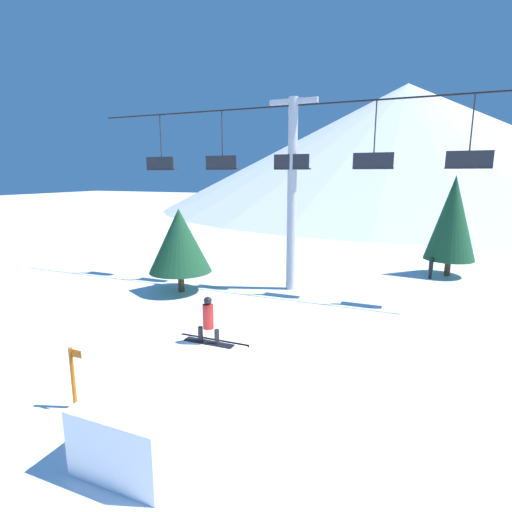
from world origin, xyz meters
TOP-DOWN VIEW (x-y plane):
  - ground_plane at (0.00, 0.00)m, footprint 220.00×220.00m
  - mountain_ridge at (0.00, 71.61)m, footprint 85.62×85.62m
  - snow_ramp at (-1.02, -0.09)m, footprint 2.11×4.24m
  - snowboarder at (-1.03, 1.71)m, footprint 1.45×0.29m
  - chairlift at (-2.09, 12.22)m, footprint 22.86×0.47m
  - pine_tree_near at (-7.09, 9.58)m, footprint 3.15×3.15m
  - pine_tree_far at (5.68, 18.54)m, footprint 2.83×2.83m
  - trail_marker at (-3.80, -0.38)m, footprint 0.41×0.10m
  - distant_skier at (4.75, 17.41)m, footprint 0.24×0.24m

SIDE VIEW (x-z plane):
  - ground_plane at x=0.00m, z-range 0.00..0.00m
  - distant_skier at x=4.75m, z-range 0.05..1.28m
  - snow_ramp at x=-1.02m, z-range 0.00..1.41m
  - trail_marker at x=-3.80m, z-range 0.06..1.71m
  - snowboarder at x=-1.03m, z-range 1.39..2.70m
  - pine_tree_near at x=-7.09m, z-range 0.53..4.79m
  - pine_tree_far at x=5.68m, z-range 0.49..6.38m
  - chairlift at x=-2.09m, z-range 0.85..10.42m
  - mountain_ridge at x=0.00m, z-range 0.00..21.58m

